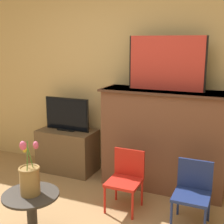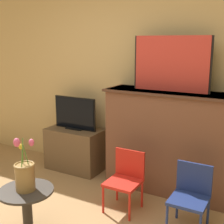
# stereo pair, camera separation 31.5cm
# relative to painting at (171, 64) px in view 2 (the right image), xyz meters

# --- Properties ---
(wall_back) EXTENTS (8.00, 0.06, 2.70)m
(wall_back) POSITION_rel_painting_xyz_m (-0.47, 0.24, -0.14)
(wall_back) COLOR tan
(wall_back) RESTS_ON ground
(fireplace_mantel) EXTENTS (1.48, 0.48, 1.19)m
(fireplace_mantel) POSITION_rel_painting_xyz_m (0.00, -0.01, -0.88)
(fireplace_mantel) COLOR brown
(fireplace_mantel) RESTS_ON ground
(painting) EXTENTS (0.88, 0.03, 0.60)m
(painting) POSITION_rel_painting_xyz_m (0.00, 0.00, 0.00)
(painting) COLOR black
(painting) RESTS_ON fireplace_mantel
(tv_stand) EXTENTS (0.76, 0.44, 0.57)m
(tv_stand) POSITION_rel_painting_xyz_m (-1.30, -0.03, -1.21)
(tv_stand) COLOR brown
(tv_stand) RESTS_ON ground
(tv_monitor) EXTENTS (0.64, 0.12, 0.44)m
(tv_monitor) POSITION_rel_painting_xyz_m (-1.30, -0.02, -0.71)
(tv_monitor) COLOR black
(tv_monitor) RESTS_ON tv_stand
(chair_red) EXTENTS (0.34, 0.34, 0.62)m
(chair_red) POSITION_rel_painting_xyz_m (-0.23, -0.62, -1.14)
(chair_red) COLOR red
(chair_red) RESTS_ON ground
(chair_blue) EXTENTS (0.34, 0.34, 0.62)m
(chair_blue) POSITION_rel_painting_xyz_m (0.46, -0.64, -1.14)
(chair_blue) COLOR navy
(chair_blue) RESTS_ON ground
(side_table) EXTENTS (0.48, 0.48, 0.46)m
(side_table) POSITION_rel_painting_xyz_m (-0.77, -1.50, -1.19)
(side_table) COLOR #332D28
(side_table) RESTS_ON ground
(vase_tulips) EXTENTS (0.18, 0.23, 0.51)m
(vase_tulips) POSITION_rel_painting_xyz_m (-0.77, -1.50, -0.88)
(vase_tulips) COLOR olive
(vase_tulips) RESTS_ON side_table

